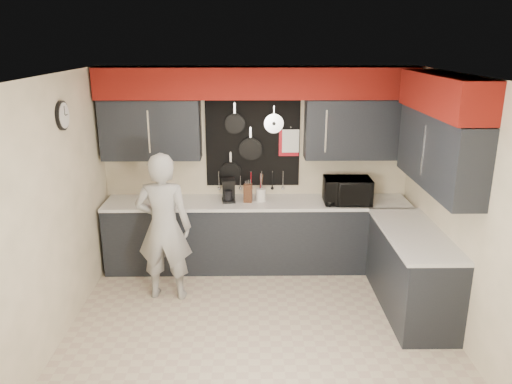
{
  "coord_description": "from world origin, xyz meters",
  "views": [
    {
      "loc": [
        -0.09,
        -4.65,
        2.93
      ],
      "look_at": [
        -0.02,
        0.5,
        1.33
      ],
      "focal_mm": 35.0,
      "sensor_mm": 36.0,
      "label": 1
    }
  ],
  "objects_px": {
    "microwave": "(347,191)",
    "utensil_crock": "(261,195)",
    "knife_block": "(248,193)",
    "person": "(164,227)",
    "coffee_maker": "(228,190)"
  },
  "relations": [
    {
      "from": "knife_block",
      "to": "person",
      "type": "bearing_deg",
      "value": -136.15
    },
    {
      "from": "utensil_crock",
      "to": "person",
      "type": "relative_size",
      "value": 0.09
    },
    {
      "from": "microwave",
      "to": "person",
      "type": "relative_size",
      "value": 0.34
    },
    {
      "from": "coffee_maker",
      "to": "utensil_crock",
      "type": "bearing_deg",
      "value": -6.9
    },
    {
      "from": "utensil_crock",
      "to": "coffee_maker",
      "type": "relative_size",
      "value": 0.55
    },
    {
      "from": "microwave",
      "to": "utensil_crock",
      "type": "distance_m",
      "value": 1.1
    },
    {
      "from": "microwave",
      "to": "person",
      "type": "height_order",
      "value": "person"
    },
    {
      "from": "microwave",
      "to": "utensil_crock",
      "type": "relative_size",
      "value": 3.61
    },
    {
      "from": "knife_block",
      "to": "utensil_crock",
      "type": "bearing_deg",
      "value": 17.33
    },
    {
      "from": "utensil_crock",
      "to": "person",
      "type": "bearing_deg",
      "value": -144.63
    },
    {
      "from": "microwave",
      "to": "utensil_crock",
      "type": "bearing_deg",
      "value": 175.83
    },
    {
      "from": "utensil_crock",
      "to": "microwave",
      "type": "bearing_deg",
      "value": -5.23
    },
    {
      "from": "microwave",
      "to": "person",
      "type": "bearing_deg",
      "value": -161.45
    },
    {
      "from": "utensil_crock",
      "to": "knife_block",
      "type": "bearing_deg",
      "value": -167.99
    },
    {
      "from": "microwave",
      "to": "knife_block",
      "type": "relative_size",
      "value": 2.52
    }
  ]
}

